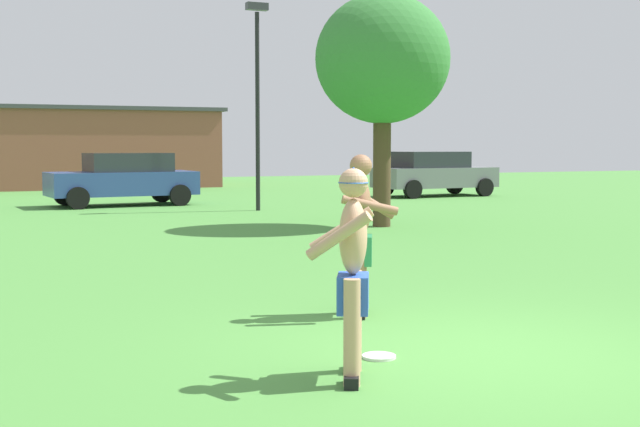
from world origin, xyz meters
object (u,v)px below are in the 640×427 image
(frisbee, at_px, (379,356))
(car_blue_near_post, at_px, (124,178))
(lamp_post, at_px, (257,84))
(car_gray_mid_lot, at_px, (434,173))
(player_with_cap, at_px, (352,264))
(player_in_green, at_px, (361,230))
(tree_left_field, at_px, (383,60))

(frisbee, relative_size, car_blue_near_post, 0.07)
(lamp_post, bearing_deg, car_blue_near_post, 131.76)
(car_blue_near_post, relative_size, car_gray_mid_lot, 1.01)
(player_with_cap, distance_m, car_blue_near_post, 20.01)
(player_with_cap, height_order, frisbee, player_with_cap)
(frisbee, height_order, lamp_post, lamp_post)
(player_in_green, relative_size, car_blue_near_post, 0.39)
(frisbee, bearing_deg, lamp_post, 74.29)
(lamp_post, distance_m, tree_left_field, 5.58)
(car_blue_near_post, distance_m, car_gray_mid_lot, 10.97)
(lamp_post, bearing_deg, player_with_cap, -106.85)
(car_gray_mid_lot, relative_size, tree_left_field, 0.85)
(player_in_green, distance_m, tree_left_field, 10.41)
(frisbee, height_order, car_gray_mid_lot, car_gray_mid_lot)
(frisbee, bearing_deg, tree_left_field, 62.36)
(frisbee, bearing_deg, car_gray_mid_lot, 57.89)
(player_with_cap, height_order, lamp_post, lamp_post)
(tree_left_field, bearing_deg, car_gray_mid_lot, 53.30)
(lamp_post, xyz_separation_m, tree_left_field, (1.01, -5.48, 0.19))
(lamp_post, bearing_deg, frisbee, -105.71)
(player_with_cap, bearing_deg, car_gray_mid_lot, 57.51)
(player_in_green, bearing_deg, car_blue_near_post, 87.54)
(tree_left_field, bearing_deg, car_blue_near_post, 114.56)
(frisbee, distance_m, lamp_post, 16.98)
(player_in_green, relative_size, tree_left_field, 0.34)
(player_with_cap, relative_size, car_blue_near_post, 0.38)
(player_with_cap, xyz_separation_m, car_gray_mid_lot, (12.89, 20.25, -0.09))
(frisbee, relative_size, lamp_post, 0.05)
(player_in_green, bearing_deg, tree_left_field, 61.20)
(player_in_green, distance_m, frisbee, 2.07)
(player_in_green, bearing_deg, car_gray_mid_lot, 56.97)
(frisbee, xyz_separation_m, tree_left_field, (5.51, 10.52, 3.67))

